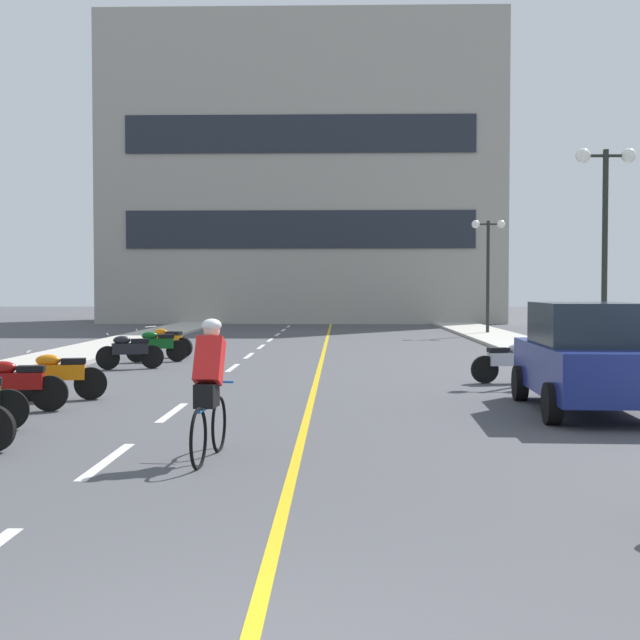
{
  "coord_description": "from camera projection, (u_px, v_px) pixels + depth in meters",
  "views": [
    {
      "loc": [
        0.78,
        -4.14,
        2.06
      ],
      "look_at": [
        0.21,
        20.21,
        1.16
      ],
      "focal_mm": 48.39,
      "sensor_mm": 36.0,
      "label": 1
    }
  ],
  "objects": [
    {
      "name": "street_lamp_far",
      "position": [
        488.0,
        250.0,
        37.61
      ],
      "size": [
        1.46,
        0.36,
        4.91
      ],
      "color": "black",
      "rests_on": "curb_right"
    },
    {
      "name": "lane_dash_4",
      "position": [
        233.0,
        368.0,
        22.26
      ],
      "size": [
        0.14,
        2.2,
        0.01
      ],
      "primitive_type": "cube",
      "color": "silver",
      "rests_on": "ground"
    },
    {
      "name": "curb_right",
      "position": [
        537.0,
        350.0,
        28.03
      ],
      "size": [
        2.4,
        72.0,
        0.12
      ],
      "primitive_type": "cube",
      "color": "#B7B2A8",
      "rests_on": "ground"
    },
    {
      "name": "motorcycle_5",
      "position": [
        510.0,
        361.0,
        18.71
      ],
      "size": [
        1.69,
        0.62,
        0.92
      ],
      "color": "black",
      "rests_on": "ground"
    },
    {
      "name": "lane_dash_9",
      "position": [
        283.0,
        330.0,
        42.24
      ],
      "size": [
        0.14,
        2.2,
        0.01
      ],
      "primitive_type": "cube",
      "color": "silver",
      "rests_on": "ground"
    },
    {
      "name": "ground_plane",
      "position": [
        313.0,
        358.0,
        25.21
      ],
      "size": [
        140.0,
        140.0,
        0.0
      ],
      "primitive_type": "plane",
      "color": "#47474C"
    },
    {
      "name": "motorcycle_6",
      "position": [
        129.0,
        351.0,
        21.89
      ],
      "size": [
        1.64,
        0.78,
        0.92
      ],
      "color": "black",
      "rests_on": "ground"
    },
    {
      "name": "motorcycle_3",
      "position": [
        15.0,
        384.0,
        14.32
      ],
      "size": [
        1.69,
        0.6,
        0.92
      ],
      "color": "black",
      "rests_on": "ground"
    },
    {
      "name": "lane_dash_1",
      "position": [
        107.0,
        461.0,
        10.27
      ],
      "size": [
        0.14,
        2.2,
        0.01
      ],
      "primitive_type": "cube",
      "color": "silver",
      "rests_on": "ground"
    },
    {
      "name": "parked_car_near",
      "position": [
        587.0,
        357.0,
        14.31
      ],
      "size": [
        2.04,
        4.26,
        1.82
      ],
      "color": "black",
      "rests_on": "ground"
    },
    {
      "name": "street_lamp_mid",
      "position": [
        605.0,
        208.0,
        20.95
      ],
      "size": [
        1.46,
        0.36,
        5.34
      ],
      "color": "black",
      "rests_on": "curb_right"
    },
    {
      "name": "lane_dash_11",
      "position": [
        292.0,
        323.0,
        50.23
      ],
      "size": [
        0.14,
        2.2,
        0.01
      ],
      "primitive_type": "cube",
      "color": "silver",
      "rests_on": "ground"
    },
    {
      "name": "lane_dash_7",
      "position": [
        270.0,
        340.0,
        34.24
      ],
      "size": [
        0.14,
        2.2,
        0.01
      ],
      "primitive_type": "cube",
      "color": "silver",
      "rests_on": "ground"
    },
    {
      "name": "lane_dash_3",
      "position": [
        209.0,
        385.0,
        18.26
      ],
      "size": [
        0.14,
        2.2,
        0.01
      ],
      "primitive_type": "cube",
      "color": "silver",
      "rests_on": "ground"
    },
    {
      "name": "lane_dash_6",
      "position": [
        261.0,
        347.0,
        30.25
      ],
      "size": [
        0.14,
        2.2,
        0.01
      ],
      "primitive_type": "cube",
      "color": "silver",
      "rests_on": "ground"
    },
    {
      "name": "lane_dash_2",
      "position": [
        172.0,
        412.0,
        14.26
      ],
      "size": [
        0.14,
        2.2,
        0.01
      ],
      "primitive_type": "cube",
      "color": "silver",
      "rests_on": "ground"
    },
    {
      "name": "centre_line_yellow",
      "position": [
        324.0,
        351.0,
        28.2
      ],
      "size": [
        0.12,
        66.0,
        0.01
      ],
      "primitive_type": "cube",
      "color": "gold",
      "rests_on": "ground"
    },
    {
      "name": "cyclist_rider",
      "position": [
        209.0,
        386.0,
        10.33
      ],
      "size": [
        0.42,
        1.77,
        1.71
      ],
      "color": "black",
      "rests_on": "ground"
    },
    {
      "name": "lane_dash_8",
      "position": [
        278.0,
        334.0,
        38.24
      ],
      "size": [
        0.14,
        2.2,
        0.01
      ],
      "primitive_type": "cube",
      "color": "silver",
      "rests_on": "ground"
    },
    {
      "name": "curb_left",
      "position": [
        98.0,
        349.0,
        28.37
      ],
      "size": [
        2.4,
        72.0,
        0.12
      ],
      "primitive_type": "cube",
      "color": "#B7B2A8",
      "rests_on": "ground"
    },
    {
      "name": "motorcycle_7",
      "position": [
        156.0,
        345.0,
        23.99
      ],
      "size": [
        1.67,
        0.7,
        0.92
      ],
      "color": "black",
      "rests_on": "ground"
    },
    {
      "name": "motorcycle_8",
      "position": [
        166.0,
        341.0,
        25.72
      ],
      "size": [
        1.64,
        0.8,
        0.92
      ],
      "color": "black",
      "rests_on": "ground"
    },
    {
      "name": "office_building",
      "position": [
        303.0,
        176.0,
        53.4
      ],
      "size": [
        23.7,
        9.16,
        18.0
      ],
      "color": "#9E998E",
      "rests_on": "ground"
    },
    {
      "name": "motorcycle_4",
      "position": [
        59.0,
        375.0,
        15.78
      ],
      "size": [
        1.68,
        0.66,
        0.92
      ],
      "color": "black",
      "rests_on": "ground"
    },
    {
      "name": "lane_dash_10",
      "position": [
        288.0,
        326.0,
        46.23
      ],
      "size": [
        0.14,
        2.2,
        0.01
      ],
      "primitive_type": "cube",
      "color": "silver",
      "rests_on": "ground"
    },
    {
      "name": "lane_dash_5",
      "position": [
        249.0,
        356.0,
        26.25
      ],
      "size": [
        0.14,
        2.2,
        0.01
      ],
      "primitive_type": "cube",
      "color": "silver",
      "rests_on": "ground"
    }
  ]
}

